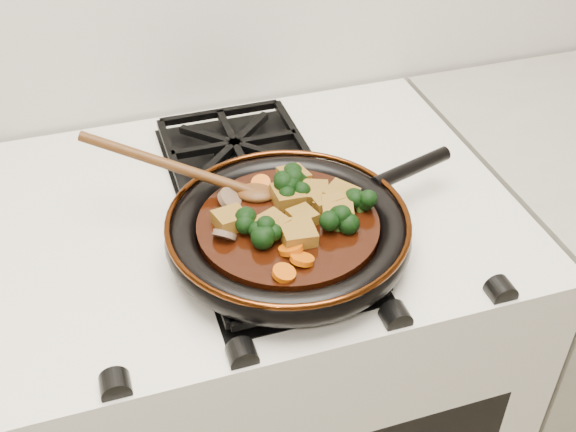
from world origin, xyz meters
name	(u,v)px	position (x,y,z in m)	size (l,w,h in m)	color
stove	(265,390)	(0.00, 1.69, 0.45)	(0.76, 0.60, 0.90)	silver
burner_grate_front	(286,257)	(0.00, 1.55, 0.91)	(0.23, 0.23, 0.03)	black
burner_grate_back	(235,149)	(0.00, 1.83, 0.91)	(0.23, 0.23, 0.03)	black
skillet	(289,230)	(0.01, 1.57, 0.94)	(0.45, 0.33, 0.05)	black
braising_sauce	(288,228)	(0.01, 1.57, 0.95)	(0.25, 0.25, 0.02)	black
tofu_cube_0	(288,197)	(0.02, 1.61, 0.97)	(0.04, 0.04, 0.02)	brown
tofu_cube_1	(302,218)	(0.03, 1.56, 0.97)	(0.04, 0.03, 0.02)	brown
tofu_cube_2	(331,203)	(0.07, 1.58, 0.97)	(0.04, 0.03, 0.02)	brown
tofu_cube_3	(294,178)	(0.04, 1.65, 0.97)	(0.04, 0.04, 0.02)	brown
tofu_cube_4	(341,196)	(0.09, 1.59, 0.97)	(0.04, 0.04, 0.02)	brown
tofu_cube_5	(298,234)	(0.01, 1.53, 0.97)	(0.04, 0.04, 0.02)	brown
tofu_cube_6	(271,226)	(-0.02, 1.56, 0.97)	(0.04, 0.04, 0.02)	brown
tofu_cube_7	(327,201)	(0.07, 1.59, 0.97)	(0.04, 0.04, 0.02)	brown
tofu_cube_8	(314,194)	(0.06, 1.61, 0.97)	(0.04, 0.04, 0.02)	brown
tofu_cube_9	(231,220)	(-0.07, 1.59, 0.97)	(0.04, 0.04, 0.02)	brown
tofu_cube_10	(337,211)	(0.08, 1.56, 0.97)	(0.04, 0.04, 0.02)	brown
broccoli_floret_0	(360,206)	(0.11, 1.56, 0.97)	(0.06, 0.06, 0.05)	black
broccoli_floret_1	(290,180)	(0.04, 1.65, 0.97)	(0.06, 0.06, 0.05)	black
broccoli_floret_2	(268,234)	(-0.03, 1.54, 0.97)	(0.06, 0.06, 0.06)	black
broccoli_floret_3	(254,222)	(-0.04, 1.57, 0.97)	(0.06, 0.06, 0.06)	black
broccoli_floret_4	(293,192)	(0.03, 1.61, 0.97)	(0.06, 0.06, 0.06)	black
broccoli_floret_5	(339,223)	(0.07, 1.53, 0.97)	(0.06, 0.06, 0.05)	black
carrot_coin_0	(291,249)	(-0.01, 1.51, 0.96)	(0.03, 0.03, 0.01)	#BE4D05
carrot_coin_1	(302,259)	(0.00, 1.49, 0.96)	(0.03, 0.03, 0.01)	#BE4D05
carrot_coin_2	(284,273)	(-0.03, 1.47, 0.96)	(0.03, 0.03, 0.01)	#BE4D05
carrot_coin_3	(261,184)	(0.00, 1.66, 0.96)	(0.03, 0.03, 0.01)	#BE4D05
mushroom_slice_0	(225,235)	(-0.08, 1.56, 0.97)	(0.03, 0.03, 0.01)	brown
mushroom_slice_1	(296,179)	(0.05, 1.65, 0.97)	(0.03, 0.03, 0.01)	brown
mushroom_slice_2	(230,200)	(-0.06, 1.63, 0.97)	(0.04, 0.04, 0.01)	brown
wooden_spoon	(205,176)	(-0.08, 1.67, 0.98)	(0.15, 0.10, 0.26)	#4E2B10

